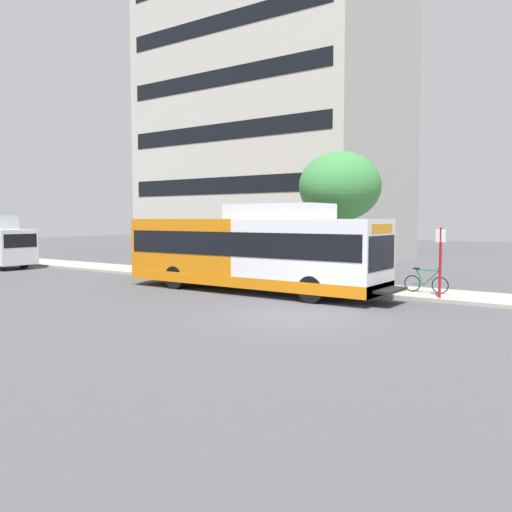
% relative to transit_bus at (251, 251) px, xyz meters
% --- Properties ---
extents(ground_plane, '(120.00, 120.00, 0.00)m').
position_rel_transit_bus_xyz_m(ground_plane, '(-3.89, 3.57, -1.70)').
color(ground_plane, '#4C4C51').
extents(sidewalk_curb, '(3.00, 56.00, 0.14)m').
position_rel_transit_bus_xyz_m(sidewalk_curb, '(3.11, 1.57, -1.63)').
color(sidewalk_curb, '#A8A399').
rests_on(sidewalk_curb, ground).
extents(transit_bus, '(2.58, 12.25, 3.65)m').
position_rel_transit_bus_xyz_m(transit_bus, '(0.00, 0.00, 0.00)').
color(transit_bus, white).
rests_on(transit_bus, ground).
extents(bus_stop_sign_pole, '(0.10, 0.36, 2.60)m').
position_rel_transit_bus_xyz_m(bus_stop_sign_pole, '(1.92, -7.21, -0.05)').
color(bus_stop_sign_pole, red).
rests_on(bus_stop_sign_pole, sidewalk_curb).
extents(bicycle_parked, '(0.52, 1.76, 1.02)m').
position_rel_transit_bus_xyz_m(bicycle_parked, '(3.02, -6.36, -1.14)').
color(bicycle_parked, black).
rests_on(bicycle_parked, sidewalk_curb).
extents(street_tree_near_stop, '(3.74, 3.74, 5.99)m').
position_rel_transit_bus_xyz_m(street_tree_near_stop, '(4.27, -1.92, 2.82)').
color(street_tree_near_stop, '#4C3823').
rests_on(street_tree_near_stop, sidewalk_curb).
extents(apartment_tower_backdrop, '(12.78, 17.31, 27.75)m').
position_rel_transit_bus_xyz_m(apartment_tower_backdrop, '(15.76, 9.09, 12.17)').
color(apartment_tower_backdrop, '#BCB7AD').
rests_on(apartment_tower_backdrop, ground).
extents(lattice_comm_tower, '(1.10, 1.10, 23.91)m').
position_rel_transit_bus_xyz_m(lattice_comm_tower, '(18.62, 21.98, 6.10)').
color(lattice_comm_tower, '#B7B7BC').
rests_on(lattice_comm_tower, ground).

